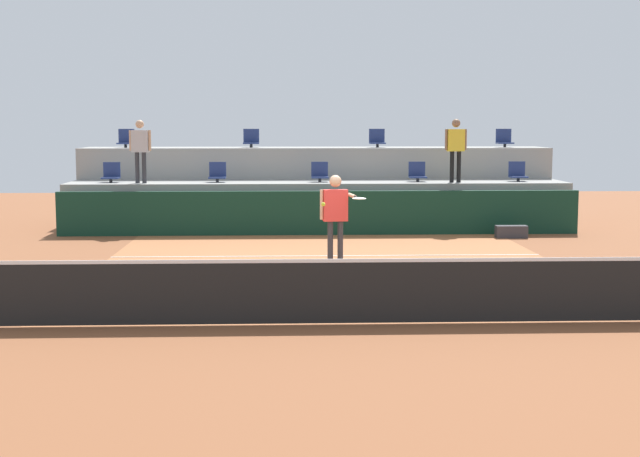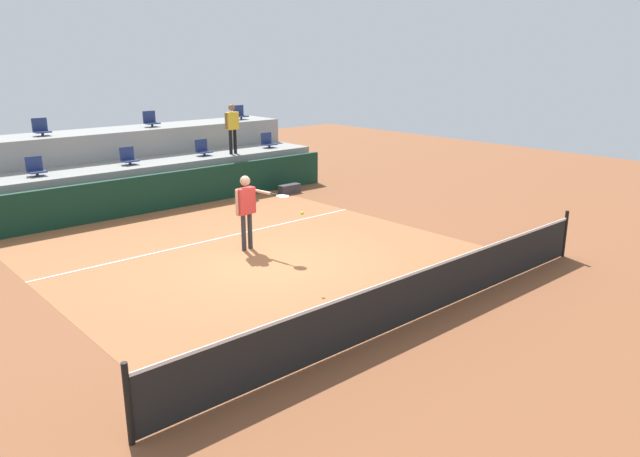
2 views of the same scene
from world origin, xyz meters
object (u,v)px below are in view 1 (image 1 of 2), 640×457
at_px(stadium_chair_lower_right, 417,173).
at_px(tennis_player, 336,210).
at_px(stadium_chair_upper_right, 377,140).
at_px(stadium_chair_upper_far_right, 504,140).
at_px(stadium_chair_upper_far_left, 126,140).
at_px(stadium_chair_lower_far_right, 518,173).
at_px(spectator_in_white, 456,145).
at_px(spectator_in_grey, 140,146).
at_px(stadium_chair_lower_left, 217,174).
at_px(stadium_chair_lower_center, 320,174).
at_px(stadium_chair_lower_far_left, 111,174).
at_px(tennis_ball, 323,204).
at_px(stadium_chair_upper_left, 251,140).
at_px(equipment_bag, 511,232).

bearing_deg(stadium_chair_lower_right, tennis_player, -112.38).
distance_m(stadium_chair_upper_right, stadium_chair_upper_far_right, 3.62).
height_order(stadium_chair_lower_right, stadium_chair_upper_right, stadium_chair_upper_right).
distance_m(stadium_chair_upper_far_left, tennis_player, 9.62).
xyz_separation_m(stadium_chair_lower_far_right, tennis_player, (-5.16, -6.06, -0.37)).
distance_m(stadium_chair_upper_right, spectator_in_white, 2.84).
bearing_deg(spectator_in_grey, stadium_chair_lower_left, 11.29).
bearing_deg(stadium_chair_lower_center, stadium_chair_lower_far_left, 180.00).
height_order(spectator_in_grey, tennis_ball, spectator_in_grey).
bearing_deg(spectator_in_white, stadium_chair_upper_far_left, 166.12).
distance_m(stadium_chair_upper_left, spectator_in_white, 5.78).
relative_size(stadium_chair_lower_left, spectator_in_grey, 0.32).
relative_size(stadium_chair_upper_left, stadium_chair_upper_far_right, 1.00).
bearing_deg(spectator_in_grey, stadium_chair_lower_right, 3.07).
height_order(stadium_chair_upper_right, spectator_in_white, spectator_in_white).
xyz_separation_m(stadium_chair_upper_left, spectator_in_grey, (-2.74, -2.18, -0.11)).
bearing_deg(equipment_bag, stadium_chair_upper_right, 127.21).
relative_size(stadium_chair_upper_far_left, spectator_in_grey, 0.32).
xyz_separation_m(stadium_chair_lower_far_left, spectator_in_grey, (0.83, -0.38, 0.74)).
height_order(stadium_chair_lower_center, stadium_chair_lower_right, same).
relative_size(stadium_chair_lower_right, stadium_chair_upper_right, 1.00).
relative_size(spectator_in_grey, tennis_ball, 23.62).
xyz_separation_m(stadium_chair_lower_far_left, equipment_bag, (10.01, -2.01, -1.31)).
bearing_deg(stadium_chair_upper_far_left, stadium_chair_upper_left, 0.00).
relative_size(spectator_in_white, equipment_bag, 2.15).
height_order(tennis_player, spectator_in_grey, spectator_in_grey).
bearing_deg(equipment_bag, spectator_in_white, 123.63).
distance_m(tennis_player, equipment_bag, 6.14).
bearing_deg(spectator_in_white, stadium_chair_upper_left, 157.81).
distance_m(stadium_chair_upper_far_right, equipment_bag, 4.44).
bearing_deg(stadium_chair_lower_left, stadium_chair_lower_far_left, 180.00).
bearing_deg(tennis_player, stadium_chair_lower_right, 67.62).
distance_m(stadium_chair_lower_right, spectator_in_grey, 7.22).
xyz_separation_m(stadium_chair_upper_far_left, spectator_in_white, (8.84, -2.18, -0.09)).
bearing_deg(stadium_chair_upper_right, stadium_chair_upper_left, 180.00).
xyz_separation_m(stadium_chair_lower_far_left, spectator_in_white, (8.92, -0.38, 0.76)).
bearing_deg(tennis_ball, stadium_chair_upper_right, 79.14).
distance_m(tennis_player, spectator_in_grey, 7.44).
xyz_separation_m(stadium_chair_lower_right, tennis_player, (-2.50, -6.06, -0.37)).
relative_size(stadium_chair_lower_right, stadium_chair_upper_far_right, 1.00).
relative_size(stadium_chair_lower_far_right, tennis_player, 0.29).
bearing_deg(stadium_chair_lower_center, spectator_in_grey, -175.22).
relative_size(stadium_chair_upper_far_left, spectator_in_white, 0.32).
relative_size(stadium_chair_lower_far_right, equipment_bag, 0.68).
height_order(stadium_chair_lower_left, spectator_in_white, spectator_in_white).
distance_m(stadium_chair_lower_far_right, stadium_chair_upper_right, 4.07).
distance_m(stadium_chair_lower_far_left, stadium_chair_lower_right, 7.99).
distance_m(spectator_in_white, equipment_bag, 2.85).
xyz_separation_m(stadium_chair_lower_left, tennis_player, (2.75, -6.06, -0.37)).
bearing_deg(stadium_chair_upper_far_left, stadium_chair_lower_right, -12.83).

